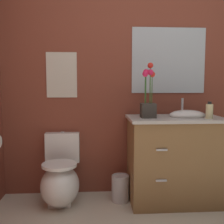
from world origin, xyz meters
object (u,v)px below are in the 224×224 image
vanity_cabinet (175,158)px  soap_bottle (209,111)px  wall_mirror (169,61)px  flower_vase (148,101)px  toilet (61,180)px  wall_poster (62,75)px  trash_bin (120,188)px

vanity_cabinet → soap_bottle: bearing=-27.8°
wall_mirror → flower_vase: bearing=-130.7°
toilet → flower_vase: flower_vase is taller
toilet → vanity_cabinet: (1.15, -0.03, 0.20)m
wall_poster → vanity_cabinet: bearing=-14.3°
flower_vase → wall_mirror: wall_mirror is taller
vanity_cabinet → wall_poster: bearing=165.7°
vanity_cabinet → trash_bin: vanity_cabinet is taller
vanity_cabinet → soap_bottle: 0.59m
vanity_cabinet → wall_mirror: (-0.00, 0.29, 1.00)m
soap_bottle → flower_vase: bearing=168.6°
wall_mirror → wall_poster: bearing=180.0°
vanity_cabinet → trash_bin: (-0.55, 0.04, -0.31)m
trash_bin → wall_mirror: bearing=25.0°
soap_bottle → trash_bin: bearing=167.3°
soap_bottle → trash_bin: soap_bottle is taller
vanity_cabinet → wall_poster: (-1.15, 0.29, 0.85)m
trash_bin → wall_poster: wall_poster is taller
wall_poster → soap_bottle: bearing=-17.1°
trash_bin → wall_mirror: size_ratio=0.34×
toilet → wall_poster: 1.08m
trash_bin → wall_poster: 1.33m
toilet → vanity_cabinet: bearing=-1.3°
soap_bottle → wall_poster: size_ratio=0.34×
vanity_cabinet → flower_vase: 0.65m
toilet → trash_bin: size_ratio=2.54×
flower_vase → soap_bottle: size_ratio=3.28×
vanity_cabinet → wall_mirror: size_ratio=1.31×
toilet → soap_bottle: bearing=-6.9°
trash_bin → wall_poster: size_ratio=0.57×
soap_bottle → wall_mirror: 0.73m
trash_bin → flower_vase: bearing=-15.4°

